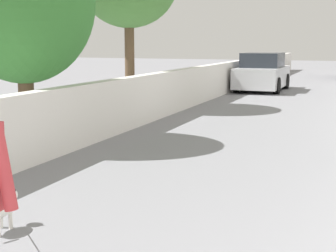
# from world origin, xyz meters

# --- Properties ---
(ground_plane) EXTENTS (80.00, 80.00, 0.00)m
(ground_plane) POSITION_xyz_m (14.00, 0.00, 0.00)
(ground_plane) COLOR gray
(wall_left) EXTENTS (48.00, 0.30, 1.19)m
(wall_left) POSITION_xyz_m (12.00, 2.99, 0.60)
(wall_left) COLOR silver
(wall_left) RESTS_ON ground
(tree_left_near) EXTENTS (2.81, 2.81, 4.37)m
(tree_left_near) POSITION_xyz_m (7.50, 4.13, 2.76)
(tree_left_near) COLOR brown
(tree_left_near) RESTS_ON ground
(dog) EXTENTS (1.86, 1.25, 1.06)m
(dog) POSITION_xyz_m (3.42, 1.45, 0.28)
(dog) COLOR white
(dog) RESTS_ON ground
(car_near) EXTENTS (3.82, 1.80, 1.54)m
(car_near) POSITION_xyz_m (19.98, 1.84, 0.71)
(car_near) COLOR silver
(car_near) RESTS_ON ground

